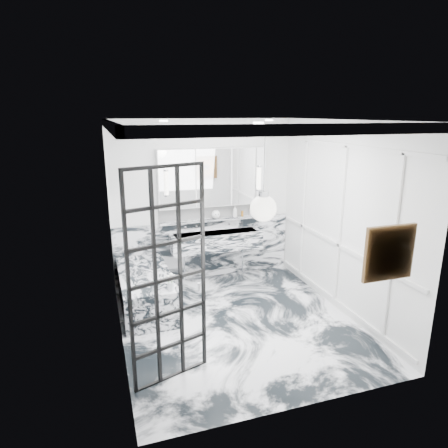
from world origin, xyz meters
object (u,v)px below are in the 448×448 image
object	(u,v)px
trough_sink	(216,241)
mirror_cabinet	(213,177)
crittall_door	(168,279)
bathtub	(146,290)

from	to	relation	value
trough_sink	mirror_cabinet	world-z (taller)	mirror_cabinet
crittall_door	trough_sink	bearing A→B (deg)	44.67
trough_sink	mirror_cabinet	bearing A→B (deg)	90.00
mirror_cabinet	bathtub	bearing A→B (deg)	-147.94
crittall_door	trough_sink	xyz separation A→B (m)	(1.27, 2.47, -0.46)
crittall_door	mirror_cabinet	distance (m)	3.00
mirror_cabinet	bathtub	xyz separation A→B (m)	(-1.32, -0.83, -1.54)
crittall_door	mirror_cabinet	world-z (taller)	crittall_door
trough_sink	bathtub	distance (m)	1.55
crittall_door	trough_sink	distance (m)	2.81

